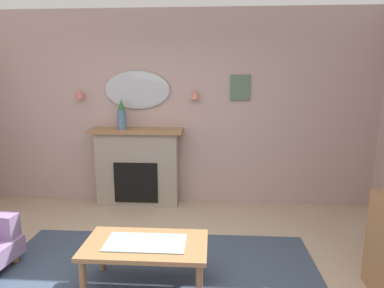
{
  "coord_description": "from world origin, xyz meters",
  "views": [
    {
      "loc": [
        0.54,
        -2.34,
        1.88
      ],
      "look_at": [
        0.3,
        1.34,
        1.15
      ],
      "focal_mm": 30.95,
      "sensor_mm": 36.0,
      "label": 1
    }
  ],
  "objects_px": {
    "mantel_vase_centre": "(122,116)",
    "wall_sconce_left": "(80,94)",
    "wall_sconce_right": "(195,94)",
    "coffee_table": "(146,249)",
    "wall_mirror": "(137,90)",
    "framed_picture": "(240,88)",
    "fireplace": "(138,168)"
  },
  "relations": [
    {
      "from": "fireplace",
      "to": "coffee_table",
      "type": "distance_m",
      "value": 2.1
    },
    {
      "from": "fireplace",
      "to": "wall_sconce_right",
      "type": "xyz_separation_m",
      "value": [
        0.85,
        0.09,
        1.09
      ]
    },
    {
      "from": "fireplace",
      "to": "coffee_table",
      "type": "bearing_deg",
      "value": -75.35
    },
    {
      "from": "framed_picture",
      "to": "wall_sconce_right",
      "type": "bearing_deg",
      "value": -174.73
    },
    {
      "from": "fireplace",
      "to": "wall_sconce_left",
      "type": "height_order",
      "value": "wall_sconce_left"
    },
    {
      "from": "wall_mirror",
      "to": "wall_sconce_left",
      "type": "bearing_deg",
      "value": -176.63
    },
    {
      "from": "wall_sconce_right",
      "to": "framed_picture",
      "type": "relative_size",
      "value": 0.39
    },
    {
      "from": "wall_sconce_right",
      "to": "coffee_table",
      "type": "height_order",
      "value": "wall_sconce_right"
    },
    {
      "from": "fireplace",
      "to": "framed_picture",
      "type": "height_order",
      "value": "framed_picture"
    },
    {
      "from": "fireplace",
      "to": "wall_sconce_left",
      "type": "relative_size",
      "value": 9.71
    },
    {
      "from": "fireplace",
      "to": "wall_sconce_left",
      "type": "distance_m",
      "value": 1.38
    },
    {
      "from": "wall_sconce_left",
      "to": "wall_sconce_right",
      "type": "relative_size",
      "value": 1.0
    },
    {
      "from": "wall_sconce_left",
      "to": "framed_picture",
      "type": "xyz_separation_m",
      "value": [
        2.35,
        0.06,
        0.09
      ]
    },
    {
      "from": "wall_sconce_left",
      "to": "wall_mirror",
      "type": "bearing_deg",
      "value": 3.37
    },
    {
      "from": "mantel_vase_centre",
      "to": "wall_sconce_left",
      "type": "height_order",
      "value": "wall_sconce_left"
    },
    {
      "from": "mantel_vase_centre",
      "to": "wall_sconce_right",
      "type": "distance_m",
      "value": 1.1
    },
    {
      "from": "fireplace",
      "to": "coffee_table",
      "type": "relative_size",
      "value": 1.24
    },
    {
      "from": "wall_mirror",
      "to": "framed_picture",
      "type": "height_order",
      "value": "wall_mirror"
    },
    {
      "from": "framed_picture",
      "to": "coffee_table",
      "type": "distance_m",
      "value": 2.74
    },
    {
      "from": "wall_sconce_right",
      "to": "framed_picture",
      "type": "bearing_deg",
      "value": 5.27
    },
    {
      "from": "mantel_vase_centre",
      "to": "wall_sconce_right",
      "type": "xyz_separation_m",
      "value": [
        1.05,
        0.12,
        0.31
      ]
    },
    {
      "from": "mantel_vase_centre",
      "to": "coffee_table",
      "type": "relative_size",
      "value": 0.39
    },
    {
      "from": "wall_mirror",
      "to": "mantel_vase_centre",
      "type": "bearing_deg",
      "value": -139.64
    },
    {
      "from": "fireplace",
      "to": "wall_sconce_right",
      "type": "height_order",
      "value": "wall_sconce_right"
    },
    {
      "from": "mantel_vase_centre",
      "to": "fireplace",
      "type": "bearing_deg",
      "value": 8.06
    },
    {
      "from": "mantel_vase_centre",
      "to": "wall_sconce_left",
      "type": "relative_size",
      "value": 3.08
    },
    {
      "from": "framed_picture",
      "to": "wall_mirror",
      "type": "bearing_deg",
      "value": -179.62
    },
    {
      "from": "mantel_vase_centre",
      "to": "wall_sconce_left",
      "type": "bearing_deg",
      "value": 169.54
    },
    {
      "from": "wall_sconce_right",
      "to": "coffee_table",
      "type": "bearing_deg",
      "value": -98.67
    },
    {
      "from": "wall_sconce_right",
      "to": "mantel_vase_centre",
      "type": "bearing_deg",
      "value": -173.48
    },
    {
      "from": "wall_sconce_right",
      "to": "coffee_table",
      "type": "distance_m",
      "value": 2.49
    },
    {
      "from": "wall_sconce_left",
      "to": "coffee_table",
      "type": "relative_size",
      "value": 0.13
    }
  ]
}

